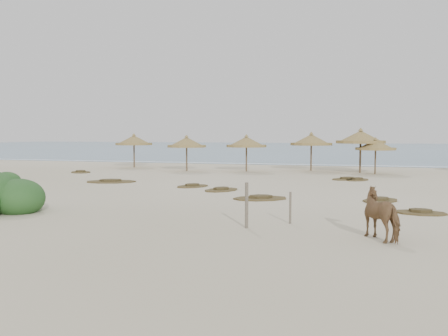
# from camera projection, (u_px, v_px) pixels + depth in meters

# --- Properties ---
(ground) EXTENTS (160.00, 160.00, 0.00)m
(ground) POSITION_uv_depth(u_px,v_px,m) (184.00, 204.00, 19.79)
(ground) COLOR beige
(ground) RESTS_ON ground
(ocean) EXTENTS (200.00, 100.00, 0.01)m
(ocean) POSITION_uv_depth(u_px,v_px,m) (332.00, 148.00, 91.49)
(ocean) COLOR #275A75
(ocean) RESTS_ON ground
(foam_line) EXTENTS (70.00, 0.60, 0.01)m
(foam_line) POSITION_uv_depth(u_px,v_px,m) (289.00, 164.00, 44.64)
(foam_line) COLOR white
(foam_line) RESTS_ON ground
(palapa_0) EXTENTS (3.27, 3.27, 2.81)m
(palapa_0) POSITION_uv_depth(u_px,v_px,m) (134.00, 141.00, 40.91)
(palapa_0) COLOR brown
(palapa_0) RESTS_ON ground
(palapa_1) EXTENTS (3.83, 3.83, 2.70)m
(palapa_1) POSITION_uv_depth(u_px,v_px,m) (187.00, 143.00, 36.82)
(palapa_1) COLOR brown
(palapa_1) RESTS_ON ground
(palapa_2) EXTENTS (3.87, 3.87, 2.74)m
(palapa_2) POSITION_uv_depth(u_px,v_px,m) (246.00, 142.00, 36.38)
(palapa_2) COLOR brown
(palapa_2) RESTS_ON ground
(palapa_3) EXTENTS (3.47, 3.47, 2.92)m
(palapa_3) POSITION_uv_depth(u_px,v_px,m) (311.00, 140.00, 37.02)
(palapa_3) COLOR brown
(palapa_3) RESTS_ON ground
(palapa_4) EXTENTS (3.12, 3.12, 2.54)m
(palapa_4) POSITION_uv_depth(u_px,v_px,m) (376.00, 145.00, 34.02)
(palapa_4) COLOR brown
(palapa_4) RESTS_ON ground
(palapa_5) EXTENTS (4.00, 4.00, 3.20)m
(palapa_5) POSITION_uv_depth(u_px,v_px,m) (361.00, 138.00, 35.10)
(palapa_5) COLOR brown
(palapa_5) RESTS_ON ground
(horse) EXTENTS (1.56, 1.73, 1.36)m
(horse) POSITION_uv_depth(u_px,v_px,m) (384.00, 214.00, 13.11)
(horse) COLOR brown
(horse) RESTS_ON ground
(fence_post_near) EXTENTS (0.11, 0.11, 1.36)m
(fence_post_near) POSITION_uv_depth(u_px,v_px,m) (247.00, 205.00, 14.70)
(fence_post_near) COLOR #6E6253
(fence_post_near) RESTS_ON ground
(fence_post_far) EXTENTS (0.09, 0.09, 0.99)m
(fence_post_far) POSITION_uv_depth(u_px,v_px,m) (290.00, 208.00, 15.44)
(fence_post_far) COLOR #6E6253
(fence_post_far) RESTS_ON ground
(scrub_1) EXTENTS (3.30, 2.62, 0.16)m
(scrub_1) POSITION_uv_depth(u_px,v_px,m) (111.00, 181.00, 28.58)
(scrub_1) COLOR brown
(scrub_1) RESTS_ON ground
(scrub_2) EXTENTS (2.01, 2.25, 0.16)m
(scrub_2) POSITION_uv_depth(u_px,v_px,m) (192.00, 186.00, 26.09)
(scrub_2) COLOR brown
(scrub_2) RESTS_ON ground
(scrub_3) EXTENTS (1.97, 2.37, 0.16)m
(scrub_3) POSITION_uv_depth(u_px,v_px,m) (221.00, 190.00, 24.37)
(scrub_3) COLOR brown
(scrub_3) RESTS_ON ground
(scrub_4) EXTENTS (2.00, 2.22, 0.16)m
(scrub_4) POSITION_uv_depth(u_px,v_px,m) (380.00, 200.00, 20.54)
(scrub_4) COLOR brown
(scrub_4) RESTS_ON ground
(scrub_6) EXTENTS (2.33, 2.44, 0.16)m
(scrub_6) POSITION_uv_depth(u_px,v_px,m) (81.00, 172.00, 35.54)
(scrub_6) COLOR brown
(scrub_6) RESTS_ON ground
(scrub_7) EXTENTS (2.46, 2.40, 0.16)m
(scrub_7) POSITION_uv_depth(u_px,v_px,m) (347.00, 179.00, 30.08)
(scrub_7) COLOR brown
(scrub_7) RESTS_ON ground
(scrub_9) EXTENTS (2.80, 2.48, 0.16)m
(scrub_9) POSITION_uv_depth(u_px,v_px,m) (260.00, 198.00, 21.22)
(scrub_9) COLOR brown
(scrub_9) RESTS_ON ground
(scrub_10) EXTENTS (1.83, 2.16, 0.16)m
(scrub_10) POSITION_uv_depth(u_px,v_px,m) (357.00, 179.00, 29.71)
(scrub_10) COLOR brown
(scrub_10) RESTS_ON ground
(scrub_12) EXTENTS (1.85, 1.28, 0.16)m
(scrub_12) POSITION_uv_depth(u_px,v_px,m) (421.00, 212.00, 17.37)
(scrub_12) COLOR brown
(scrub_12) RESTS_ON ground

